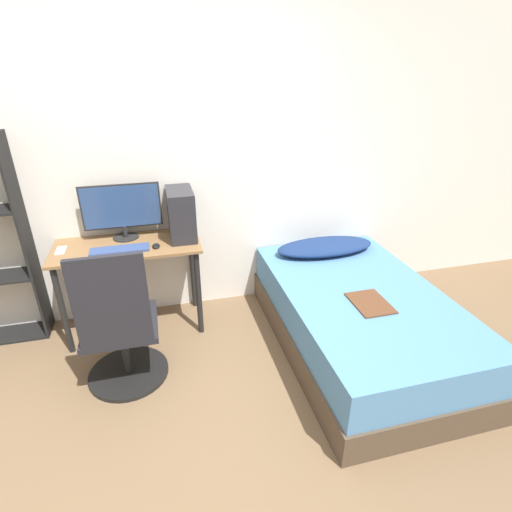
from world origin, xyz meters
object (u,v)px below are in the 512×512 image
Objects in this scene: office_chair at (121,336)px; pc_tower at (181,214)px; bed at (359,319)px; monitor at (122,209)px; keyboard at (120,250)px.

office_chair is 2.71× the size of pc_tower.
bed is 1.99m from monitor.
keyboard is (-0.04, -0.25, -0.23)m from monitor.
bed is (1.70, -0.04, -0.14)m from office_chair.
keyboard is 0.53m from pc_tower.
pc_tower is (-1.21, 0.74, 0.70)m from bed.
bed is 4.52× the size of keyboard.
office_chair is 1.75× the size of monitor.
office_chair is 0.66m from keyboard.
pc_tower is at bearing 18.08° from keyboard.
keyboard is (-1.68, 0.59, 0.51)m from bed.
office_chair reaches higher than bed.
monitor is 0.34m from keyboard.
keyboard is at bearing 160.75° from bed.
pc_tower reaches higher than keyboard.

